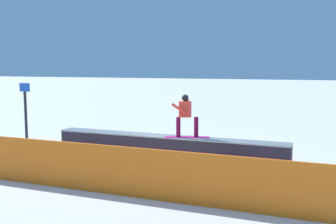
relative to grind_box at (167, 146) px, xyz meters
The scene contains 5 objects.
ground_plane 0.27m from the grind_box, ahead, with size 120.00×120.00×0.00m, color white.
grind_box is the anchor object (origin of this frame).
snowboarder 1.26m from the grind_box, behind, with size 1.45×0.65×1.38m.
safety_fence 4.36m from the grind_box, 90.00° to the left, with size 9.58×0.06×1.13m, color orange.
trail_marker 5.35m from the grind_box, ahead, with size 0.40×0.10×2.25m.
Camera 1 is at (-3.90, 12.73, 3.00)m, focal length 44.22 mm.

